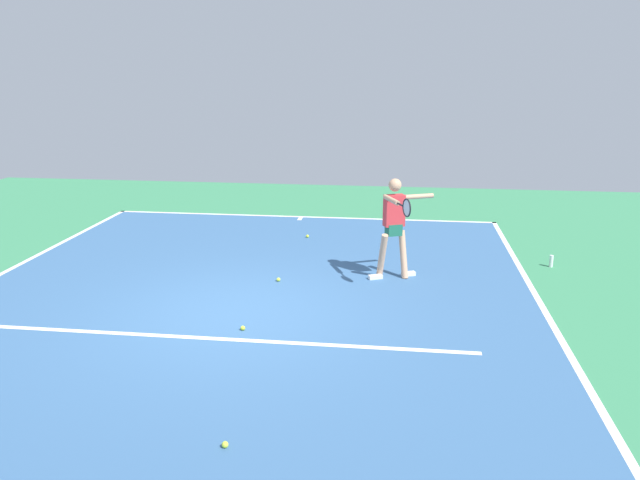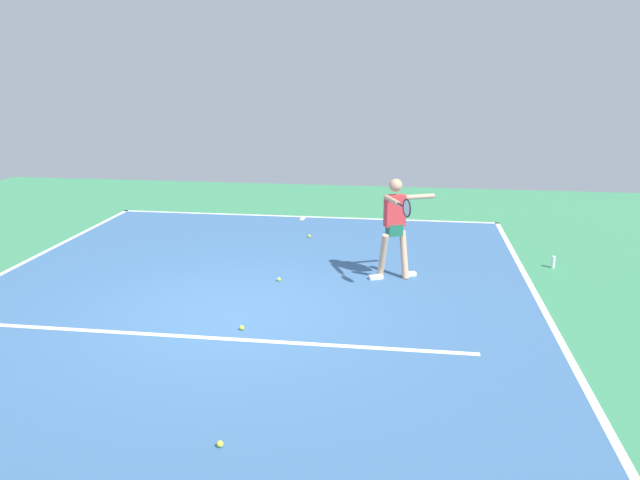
{
  "view_description": "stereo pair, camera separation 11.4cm",
  "coord_description": "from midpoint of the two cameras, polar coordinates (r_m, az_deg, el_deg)",
  "views": [
    {
      "loc": [
        -2.36,
        8.46,
        3.55
      ],
      "look_at": [
        -1.14,
        -0.97,
        0.9
      ],
      "focal_mm": 35.18,
      "sensor_mm": 36.0,
      "label": 1
    },
    {
      "loc": [
        -2.48,
        8.44,
        3.55
      ],
      "look_at": [
        -1.14,
        -0.97,
        0.9
      ],
      "focal_mm": 35.18,
      "sensor_mm": 36.0,
      "label": 2
    }
  ],
  "objects": [
    {
      "name": "tennis_player",
      "position": [
        10.66,
        6.53,
        1.65
      ],
      "size": [
        1.08,
        1.34,
        1.75
      ],
      "rotation": [
        0.0,
        0.0,
        0.41
      ],
      "color": "tan",
      "rests_on": "ground_plane"
    },
    {
      "name": "ground_plane",
      "position": [
        9.48,
        -8.0,
        -6.58
      ],
      "size": [
        20.96,
        20.96,
        0.0
      ],
      "primitive_type": "plane",
      "color": "#388456"
    },
    {
      "name": "court_line_centre_mark",
      "position": [
        15.07,
        -2.04,
        1.96
      ],
      "size": [
        0.1,
        0.3,
        0.01
      ],
      "primitive_type": "cube",
      "color": "white",
      "rests_on": "ground_plane"
    },
    {
      "name": "court_line_baseline_near",
      "position": [
        15.27,
        -1.92,
        2.13
      ],
      "size": [
        9.26,
        0.1,
        0.01
      ],
      "primitive_type": "cube",
      "color": "white",
      "rests_on": "ground_plane"
    },
    {
      "name": "tennis_ball_near_player",
      "position": [
        10.72,
        -4.11,
        -3.61
      ],
      "size": [
        0.07,
        0.07,
        0.07
      ],
      "primitive_type": "sphere",
      "color": "#C6E53D",
      "rests_on": "ground_plane"
    },
    {
      "name": "court_line_service",
      "position": [
        8.65,
        -9.63,
        -8.85
      ],
      "size": [
        6.95,
        0.1,
        0.01
      ],
      "primitive_type": "cube",
      "color": "white",
      "rests_on": "ground_plane"
    },
    {
      "name": "court_surface",
      "position": [
        9.48,
        -8.0,
        -6.56
      ],
      "size": [
        9.26,
        12.5,
        0.0
      ],
      "primitive_type": "cube",
      "color": "#38608E",
      "rests_on": "ground_plane"
    },
    {
      "name": "water_bottle",
      "position": [
        12.17,
        20.04,
        -1.82
      ],
      "size": [
        0.07,
        0.07,
        0.22
      ],
      "primitive_type": "cylinder",
      "color": "white",
      "rests_on": "ground_plane"
    },
    {
      "name": "tennis_ball_by_baseline",
      "position": [
        13.4,
        -1.4,
        0.36
      ],
      "size": [
        0.07,
        0.07,
        0.07
      ],
      "primitive_type": "sphere",
      "color": "#CCE033",
      "rests_on": "ground_plane"
    },
    {
      "name": "tennis_ball_near_service_line",
      "position": [
        6.41,
        -9.17,
        -17.9
      ],
      "size": [
        0.07,
        0.07,
        0.07
      ],
      "primitive_type": "sphere",
      "color": "#C6E53D",
      "rests_on": "ground_plane"
    },
    {
      "name": "court_line_sideline_left",
      "position": [
        9.41,
        20.26,
        -7.57
      ],
      "size": [
        0.1,
        12.5,
        0.01
      ],
      "primitive_type": "cube",
      "color": "white",
      "rests_on": "ground_plane"
    },
    {
      "name": "tennis_ball_by_sideline",
      "position": [
        8.86,
        -7.4,
        -7.95
      ],
      "size": [
        0.07,
        0.07,
        0.07
      ],
      "primitive_type": "sphere",
      "color": "#CCE033",
      "rests_on": "ground_plane"
    }
  ]
}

